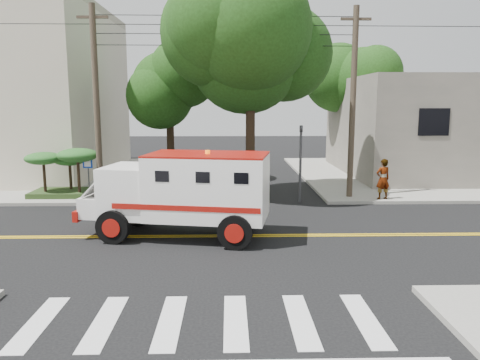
{
  "coord_description": "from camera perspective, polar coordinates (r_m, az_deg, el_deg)",
  "views": [
    {
      "loc": [
        0.47,
        -15.89,
        4.62
      ],
      "look_at": [
        0.91,
        2.38,
        1.6
      ],
      "focal_mm": 35.0,
      "sensor_mm": 36.0,
      "label": 1
    }
  ],
  "objects": [
    {
      "name": "pedestrian_b",
      "position": [
        26.66,
        15.96,
        1.24
      ],
      "size": [
        0.86,
        0.69,
        1.72
      ],
      "primitive_type": "imported",
      "rotation": [
        0.0,
        0.0,
        3.1
      ],
      "color": "gray",
      "rests_on": "sidewalk_ne"
    },
    {
      "name": "utility_pole_left",
      "position": [
        22.72,
        -17.07,
        8.68
      ],
      "size": [
        0.28,
        0.28,
        9.0
      ],
      "primitive_type": "cylinder",
      "color": "#382D23",
      "rests_on": "ground"
    },
    {
      "name": "traffic_signal",
      "position": [
        21.88,
        7.4,
        3.03
      ],
      "size": [
        0.15,
        0.18,
        3.6
      ],
      "color": "#3F3F42",
      "rests_on": "ground"
    },
    {
      "name": "ground",
      "position": [
        16.56,
        -2.96,
        -6.83
      ],
      "size": [
        100.0,
        100.0,
        0.0
      ],
      "primitive_type": "plane",
      "color": "black",
      "rests_on": "ground"
    },
    {
      "name": "tree_main",
      "position": [
        22.3,
        2.51,
        16.02
      ],
      "size": [
        6.08,
        5.7,
        9.85
      ],
      "color": "black",
      "rests_on": "ground"
    },
    {
      "name": "palm_planter",
      "position": [
        24.05,
        -20.57,
        1.68
      ],
      "size": [
        3.52,
        2.63,
        2.36
      ],
      "color": "#1E3314",
      "rests_on": "sidewalk_nw"
    },
    {
      "name": "accessibility_sign",
      "position": [
        23.28,
        -18.01,
        0.89
      ],
      "size": [
        0.45,
        0.1,
        2.02
      ],
      "color": "#3F3F42",
      "rests_on": "ground"
    },
    {
      "name": "building_right",
      "position": [
        33.27,
        24.67,
        6.01
      ],
      "size": [
        14.0,
        12.0,
        6.0
      ],
      "primitive_type": "cube",
      "color": "#69645A",
      "rests_on": "sidewalk_ne"
    },
    {
      "name": "sidewalk_ne",
      "position": [
        32.47,
        22.3,
        0.64
      ],
      "size": [
        17.0,
        17.0,
        0.15
      ],
      "primitive_type": "cube",
      "color": "gray",
      "rests_on": "ground"
    },
    {
      "name": "pedestrian_a",
      "position": [
        22.84,
        17.02,
        0.11
      ],
      "size": [
        0.78,
        0.61,
        1.9
      ],
      "primitive_type": "imported",
      "rotation": [
        0.0,
        0.0,
        3.38
      ],
      "color": "gray",
      "rests_on": "sidewalk_ne"
    },
    {
      "name": "sidewalk_nw",
      "position": [
        32.86,
        -26.52,
        0.44
      ],
      "size": [
        17.0,
        17.0,
        0.15
      ],
      "primitive_type": "cube",
      "color": "gray",
      "rests_on": "ground"
    },
    {
      "name": "armored_truck",
      "position": [
        16.21,
        -6.8,
        -1.18
      ],
      "size": [
        6.75,
        3.52,
        2.93
      ],
      "rotation": [
        0.0,
        0.0,
        -0.18
      ],
      "color": "white",
      "rests_on": "ground"
    },
    {
      "name": "tree_right",
      "position": [
        32.78,
        13.72,
        11.71
      ],
      "size": [
        4.8,
        4.5,
        8.2
      ],
      "color": "black",
      "rests_on": "ground"
    },
    {
      "name": "utility_pole_right",
      "position": [
        22.85,
        13.57,
        8.83
      ],
      "size": [
        0.28,
        0.28,
        9.0
      ],
      "primitive_type": "cylinder",
      "color": "#382D23",
      "rests_on": "ground"
    },
    {
      "name": "tree_left",
      "position": [
        27.88,
        -8.02,
        11.58
      ],
      "size": [
        4.48,
        4.2,
        7.7
      ],
      "color": "black",
      "rests_on": "ground"
    }
  ]
}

